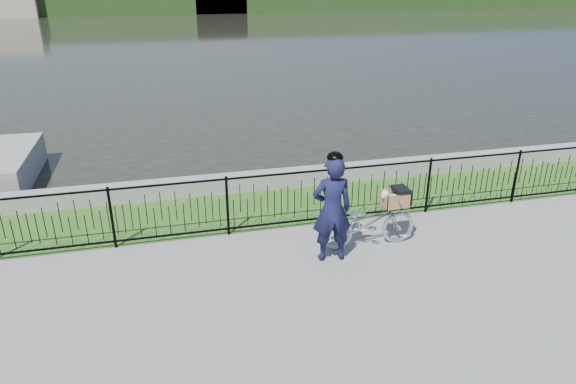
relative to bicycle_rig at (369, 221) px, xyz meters
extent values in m
plane|color=gray|center=(-1.33, -0.59, -0.47)|extent=(120.00, 120.00, 0.00)
cube|color=#335E1D|center=(-1.33, 2.01, -0.47)|extent=(60.00, 2.00, 0.01)
plane|color=black|center=(-1.33, 32.41, -0.47)|extent=(120.00, 120.00, 0.00)
cube|color=gray|center=(-1.33, 3.01, -0.27)|extent=(60.00, 0.30, 0.40)
cube|color=#244018|center=(-1.33, 59.41, 1.03)|extent=(120.00, 6.00, 3.00)
imported|color=silver|center=(-0.02, 0.00, -0.01)|extent=(1.74, 0.61, 0.92)
cube|color=black|center=(0.47, 0.00, 0.24)|extent=(0.38, 0.18, 0.02)
cube|color=olive|center=(0.47, 0.00, 0.24)|extent=(0.44, 0.33, 0.01)
cube|color=olive|center=(0.47, 0.16, 0.38)|extent=(0.44, 0.01, 0.28)
cube|color=olive|center=(0.47, -0.16, 0.38)|extent=(0.44, 0.02, 0.28)
cube|color=olive|center=(0.68, 0.00, 0.38)|extent=(0.01, 0.33, 0.28)
cube|color=olive|center=(0.26, 0.00, 0.38)|extent=(0.02, 0.33, 0.28)
cube|color=black|center=(0.57, 0.00, 0.55)|extent=(0.24, 0.34, 0.06)
cube|color=black|center=(0.70, 0.00, 0.40)|extent=(0.02, 0.34, 0.22)
ellipsoid|color=silver|center=(0.45, 0.00, 0.37)|extent=(0.31, 0.22, 0.20)
sphere|color=silver|center=(0.27, -0.02, 0.50)|extent=(0.15, 0.15, 0.15)
sphere|color=silver|center=(0.22, -0.04, 0.47)|extent=(0.07, 0.07, 0.07)
sphere|color=black|center=(0.20, -0.05, 0.46)|extent=(0.02, 0.02, 0.02)
cone|color=#97693F|center=(0.27, 0.04, 0.56)|extent=(0.06, 0.08, 0.08)
cone|color=#97693F|center=(0.29, -0.06, 0.56)|extent=(0.06, 0.08, 0.08)
imported|color=#121333|center=(-0.78, -0.27, 0.44)|extent=(0.69, 0.48, 1.82)
ellipsoid|color=black|center=(-0.78, -0.27, 1.32)|extent=(0.26, 0.29, 0.18)
camera|label=1|loc=(-3.31, -7.43, 3.98)|focal=32.00mm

